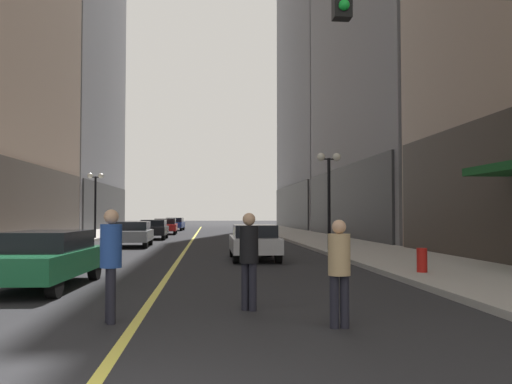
{
  "coord_description": "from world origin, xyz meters",
  "views": [
    {
      "loc": [
        1.17,
        -4.47,
        1.73
      ],
      "look_at": [
        4.26,
        33.05,
        3.2
      ],
      "focal_mm": 39.18,
      "sensor_mm": 36.0,
      "label": 1
    }
  ],
  "objects_px": {
    "car_silver": "(254,241)",
    "street_lamp_left_far": "(95,191)",
    "car_grey": "(132,233)",
    "street_lamp_right_mid": "(329,179)",
    "car_blue": "(175,224)",
    "pedestrian_in_blue_hoodie": "(111,256)",
    "car_red": "(165,226)",
    "traffic_light_near_right": "(477,86)",
    "car_green": "(45,257)",
    "pedestrian_in_black_coat": "(249,253)",
    "pedestrian_in_tan_trench": "(339,265)",
    "car_black": "(154,229)",
    "fire_hydrant_right": "(422,263)"
  },
  "relations": [
    {
      "from": "car_black",
      "to": "pedestrian_in_blue_hoodie",
      "type": "bearing_deg",
      "value": -85.63
    },
    {
      "from": "car_grey",
      "to": "car_red",
      "type": "distance_m",
      "value": 18.04
    },
    {
      "from": "pedestrian_in_black_coat",
      "to": "street_lamp_right_mid",
      "type": "relative_size",
      "value": 0.39
    },
    {
      "from": "car_blue",
      "to": "pedestrian_in_blue_hoodie",
      "type": "bearing_deg",
      "value": -87.6
    },
    {
      "from": "car_silver",
      "to": "traffic_light_near_right",
      "type": "height_order",
      "value": "traffic_light_near_right"
    },
    {
      "from": "car_blue",
      "to": "pedestrian_in_black_coat",
      "type": "relative_size",
      "value": 2.51
    },
    {
      "from": "street_lamp_left_far",
      "to": "street_lamp_right_mid",
      "type": "xyz_separation_m",
      "value": [
        12.8,
        -13.35,
        0.0
      ]
    },
    {
      "from": "car_red",
      "to": "traffic_light_near_right",
      "type": "relative_size",
      "value": 0.8
    },
    {
      "from": "pedestrian_in_blue_hoodie",
      "to": "traffic_light_near_right",
      "type": "relative_size",
      "value": 0.32
    },
    {
      "from": "car_grey",
      "to": "street_lamp_right_mid",
      "type": "xyz_separation_m",
      "value": [
        9.32,
        -5.47,
        2.54
      ]
    },
    {
      "from": "car_blue",
      "to": "pedestrian_in_black_coat",
      "type": "xyz_separation_m",
      "value": [
        4.33,
        -48.25,
        0.3
      ]
    },
    {
      "from": "car_black",
      "to": "pedestrian_in_blue_hoodie",
      "type": "height_order",
      "value": "pedestrian_in_blue_hoodie"
    },
    {
      "from": "car_blue",
      "to": "pedestrian_in_blue_hoodie",
      "type": "relative_size",
      "value": 2.44
    },
    {
      "from": "car_silver",
      "to": "car_blue",
      "type": "height_order",
      "value": "same"
    },
    {
      "from": "pedestrian_in_blue_hoodie",
      "to": "car_black",
      "type": "bearing_deg",
      "value": 94.37
    },
    {
      "from": "car_grey",
      "to": "street_lamp_right_mid",
      "type": "relative_size",
      "value": 0.95
    },
    {
      "from": "car_grey",
      "to": "pedestrian_in_black_coat",
      "type": "distance_m",
      "value": 20.28
    },
    {
      "from": "car_blue",
      "to": "traffic_light_near_right",
      "type": "distance_m",
      "value": 50.58
    },
    {
      "from": "car_silver",
      "to": "pedestrian_in_blue_hoodie",
      "type": "distance_m",
      "value": 12.3
    },
    {
      "from": "car_silver",
      "to": "street_lamp_left_far",
      "type": "relative_size",
      "value": 0.98
    },
    {
      "from": "street_lamp_right_mid",
      "to": "street_lamp_left_far",
      "type": "bearing_deg",
      "value": 133.8
    },
    {
      "from": "car_silver",
      "to": "car_grey",
      "type": "relative_size",
      "value": 1.04
    },
    {
      "from": "car_grey",
      "to": "car_blue",
      "type": "height_order",
      "value": "same"
    },
    {
      "from": "car_black",
      "to": "car_blue",
      "type": "relative_size",
      "value": 1.01
    },
    {
      "from": "car_red",
      "to": "car_green",
      "type": "bearing_deg",
      "value": -90.14
    },
    {
      "from": "car_red",
      "to": "car_blue",
      "type": "relative_size",
      "value": 1.02
    },
    {
      "from": "car_grey",
      "to": "street_lamp_right_mid",
      "type": "bearing_deg",
      "value": -30.4
    },
    {
      "from": "car_red",
      "to": "street_lamp_right_mid",
      "type": "xyz_separation_m",
      "value": [
        9.01,
        -23.51,
        2.54
      ]
    },
    {
      "from": "car_grey",
      "to": "fire_hydrant_right",
      "type": "height_order",
      "value": "car_grey"
    },
    {
      "from": "car_green",
      "to": "car_silver",
      "type": "distance_m",
      "value": 9.28
    },
    {
      "from": "pedestrian_in_black_coat",
      "to": "street_lamp_left_far",
      "type": "bearing_deg",
      "value": 106.69
    },
    {
      "from": "car_blue",
      "to": "fire_hydrant_right",
      "type": "distance_m",
      "value": 44.52
    },
    {
      "from": "car_silver",
      "to": "street_lamp_left_far",
      "type": "bearing_deg",
      "value": 118.94
    },
    {
      "from": "traffic_light_near_right",
      "to": "street_lamp_right_mid",
      "type": "relative_size",
      "value": 1.28
    },
    {
      "from": "car_silver",
      "to": "street_lamp_right_mid",
      "type": "relative_size",
      "value": 0.98
    },
    {
      "from": "car_black",
      "to": "pedestrian_in_tan_trench",
      "type": "distance_m",
      "value": 30.67
    },
    {
      "from": "car_silver",
      "to": "fire_hydrant_right",
      "type": "distance_m",
      "value": 7.42
    },
    {
      "from": "car_red",
      "to": "traffic_light_near_right",
      "type": "xyz_separation_m",
      "value": [
        7.96,
        -39.37,
        3.02
      ]
    },
    {
      "from": "car_black",
      "to": "car_blue",
      "type": "bearing_deg",
      "value": 89.45
    },
    {
      "from": "car_blue",
      "to": "pedestrian_in_blue_hoodie",
      "type": "xyz_separation_m",
      "value": [
        2.06,
        -49.21,
        0.34
      ]
    },
    {
      "from": "car_green",
      "to": "street_lamp_left_far",
      "type": "bearing_deg",
      "value": 98.73
    },
    {
      "from": "car_black",
      "to": "pedestrian_in_tan_trench",
      "type": "height_order",
      "value": "pedestrian_in_tan_trench"
    },
    {
      "from": "traffic_light_near_right",
      "to": "pedestrian_in_tan_trench",
      "type": "bearing_deg",
      "value": -179.61
    },
    {
      "from": "car_red",
      "to": "pedestrian_in_black_coat",
      "type": "relative_size",
      "value": 2.57
    },
    {
      "from": "car_silver",
      "to": "pedestrian_in_blue_hoodie",
      "type": "bearing_deg",
      "value": -105.18
    },
    {
      "from": "street_lamp_left_far",
      "to": "street_lamp_right_mid",
      "type": "height_order",
      "value": "same"
    },
    {
      "from": "pedestrian_in_black_coat",
      "to": "street_lamp_right_mid",
      "type": "xyz_separation_m",
      "value": [
        4.53,
        14.23,
        2.24
      ]
    },
    {
      "from": "pedestrian_in_blue_hoodie",
      "to": "street_lamp_left_far",
      "type": "distance_m",
      "value": 29.25
    },
    {
      "from": "car_green",
      "to": "car_black",
      "type": "xyz_separation_m",
      "value": [
        0.04,
        25.03,
        -0.0
      ]
    },
    {
      "from": "car_silver",
      "to": "street_lamp_left_far",
      "type": "height_order",
      "value": "street_lamp_left_far"
    }
  ]
}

